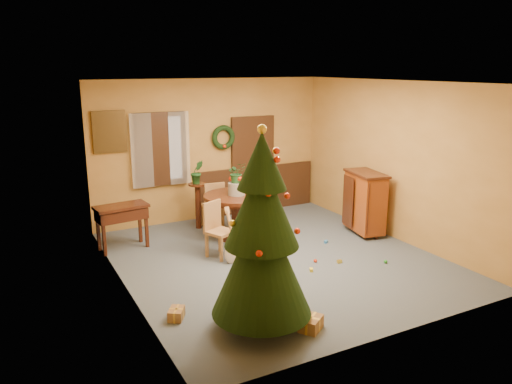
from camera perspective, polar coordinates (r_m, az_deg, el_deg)
room_envelope at (r=10.54m, az=-3.98°, el=3.11°), size 5.50×5.50×5.50m
dining_table at (r=9.24m, az=-2.21°, el=-1.84°), size 1.22×1.22×0.84m
urn at (r=9.14m, az=-2.23°, el=0.38°), size 0.31×0.31×0.23m
centerpiece_plant at (r=9.07m, az=-2.25°, el=2.22°), size 0.33×0.29×0.37m
chair_near at (r=8.44m, az=-4.47°, el=-4.04°), size 0.54×0.54×0.94m
chair_far at (r=9.88m, az=-4.92°, el=-1.30°), size 0.44×0.44×0.94m
guitar at (r=8.15m, az=-2.45°, el=-5.18°), size 0.54×0.66×0.85m
plant_stand at (r=9.87m, az=-6.65°, el=-0.98°), size 0.35×0.35×0.91m
stand_plant at (r=9.74m, az=-6.75°, el=2.30°), size 0.26×0.21×0.46m
christmas_tree at (r=5.89m, az=0.65°, el=-5.13°), size 1.22×1.22×2.52m
writing_desk at (r=9.01m, az=-15.10°, el=-2.67°), size 0.94×0.54×0.80m
sideboard at (r=9.71m, az=12.34°, el=-1.01°), size 0.66×1.01×1.20m
gift_a at (r=6.35m, az=6.30°, el=-14.71°), size 0.38×0.36×0.17m
gift_b at (r=7.20m, az=-1.08°, el=-10.67°), size 0.24×0.24×0.24m
gift_c at (r=6.64m, az=-9.08°, el=-13.57°), size 0.28×0.31×0.14m
gift_d at (r=6.61m, az=2.20°, el=-13.62°), size 0.35×0.22×0.12m
toy_a at (r=9.24m, az=8.00°, el=-5.65°), size 0.09×0.08×0.05m
toy_b at (r=8.52m, az=14.59°, el=-7.70°), size 0.06×0.06×0.06m
toy_c at (r=7.99m, az=6.33°, el=-8.84°), size 0.08×0.09×0.05m
toy_d at (r=8.33m, az=6.79°, el=-7.82°), size 0.06×0.06×0.06m
toy_e at (r=8.38m, az=9.52°, el=-7.83°), size 0.08×0.06×0.05m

